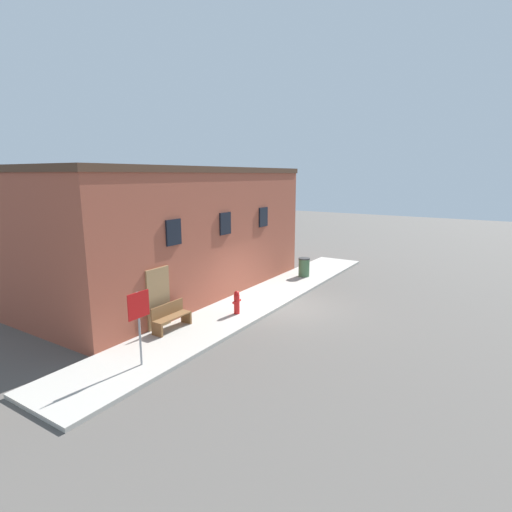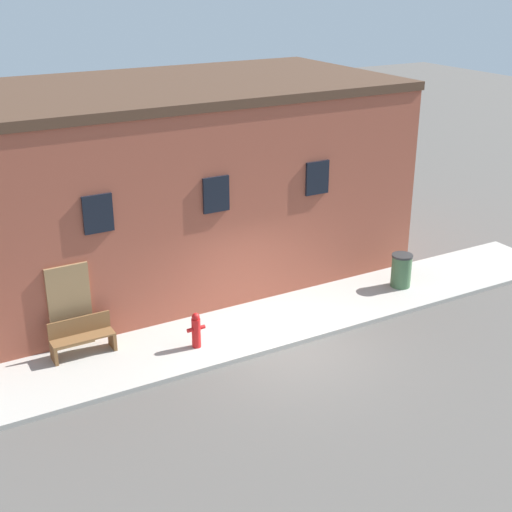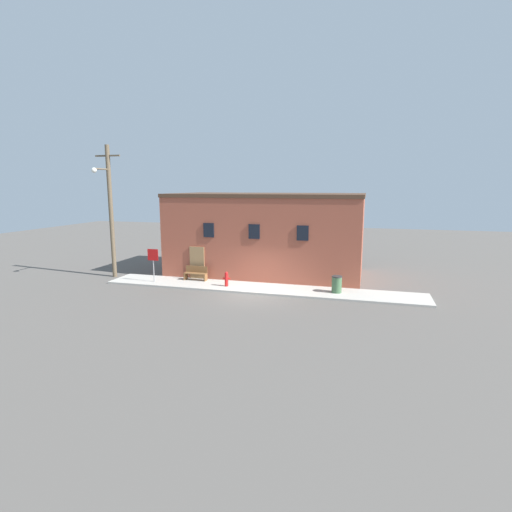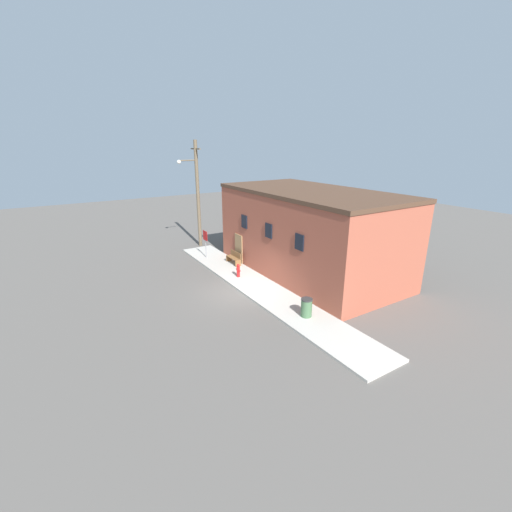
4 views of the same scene
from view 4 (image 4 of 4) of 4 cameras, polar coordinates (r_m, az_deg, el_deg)
ground_plane at (r=20.43m, az=-2.66°, el=-6.05°), size 80.00×80.00×0.00m
sidewalk at (r=20.98m, az=0.28°, el=-5.18°), size 19.11×2.46×0.12m
brick_building at (r=23.12m, az=8.83°, el=3.98°), size 12.93×6.57×5.56m
fire_hydrant at (r=22.23m, az=-2.98°, el=-2.41°), size 0.45×0.21×0.88m
stop_sign at (r=25.95m, az=-8.44°, el=2.85°), size 0.72×0.06×2.08m
bench at (r=24.71m, az=-3.67°, el=-0.30°), size 1.46×0.44×0.88m
trash_bin at (r=17.49m, az=8.40°, el=-8.48°), size 0.59×0.59×0.95m
utility_pole at (r=28.98m, az=-9.82°, el=10.47°), size 1.80×1.73×8.68m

